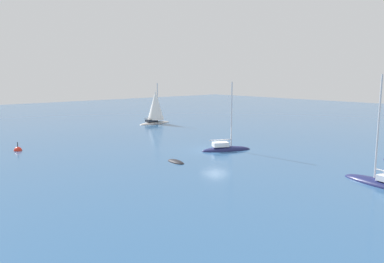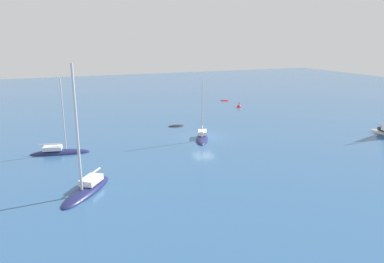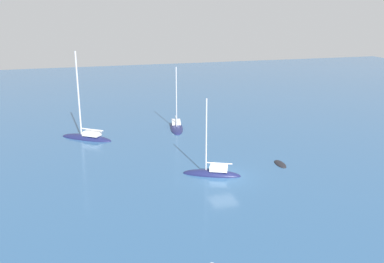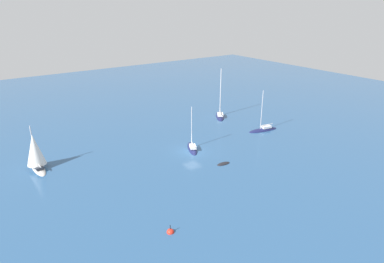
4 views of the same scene
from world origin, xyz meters
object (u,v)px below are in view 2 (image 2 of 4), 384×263
channel_buoy (239,107)px  sailboat (202,138)px  ketch (87,189)px  ketch_1 (60,152)px  rib (225,101)px  dinghy (176,126)px

channel_buoy → sailboat: bearing=-131.2°
ketch → ketch_1: ketch is taller
ketch → rib: bearing=175.0°
ketch → ketch_1: size_ratio=1.28×
ketch → channel_buoy: ketch is taller
dinghy → ketch: bearing=-123.4°
dinghy → sailboat: bearing=-79.9°
ketch_1 → channel_buoy: bearing=38.6°
ketch → dinghy: bearing=178.3°
sailboat → dinghy: sailboat is taller
dinghy → ketch_1: ketch_1 is taller
sailboat → ketch_1: ketch_1 is taller
dinghy → channel_buoy: size_ratio=1.75×
sailboat → ketch_1: size_ratio=0.91×
sailboat → ketch: 18.18m
dinghy → ketch_1: bearing=-152.1°
dinghy → ketch_1: (-15.56, -6.63, 0.12)m
rib → dinghy: 22.54m
ketch_1 → channel_buoy: ketch_1 is taller
rib → dinghy: size_ratio=0.86×
ketch → ketch_1: 11.38m
rib → ketch: size_ratio=0.19×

